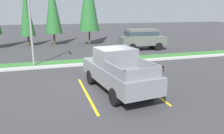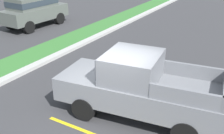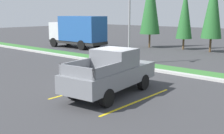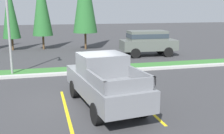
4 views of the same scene
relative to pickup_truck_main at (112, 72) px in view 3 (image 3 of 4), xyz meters
name	(u,v)px [view 3 (image 3 of 4)]	position (x,y,z in m)	size (l,w,h in m)	color
ground_plane	(111,88)	(-0.65, 0.71, -1.04)	(120.00, 120.00, 0.00)	#38383A
parking_line_near	(88,88)	(-1.54, -0.05, -1.04)	(0.12, 4.80, 0.01)	yellow
parking_line_far	(138,101)	(1.56, -0.05, -1.04)	(0.12, 4.80, 0.01)	yellow
curb_strip	(163,71)	(-0.65, 5.71, -0.97)	(56.00, 0.40, 0.15)	#B2B2AD
grass_median	(172,69)	(-0.65, 6.81, -1.01)	(56.00, 1.80, 0.06)	#387533
pickup_truck_main	(112,72)	(0.00, 0.00, 0.00)	(2.53, 5.42, 2.10)	black
cargo_truck_distant	(78,31)	(-14.29, 10.68, 0.81)	(6.88, 2.70, 3.40)	black
street_light	(128,13)	(-4.13, 6.44, 2.70)	(0.24, 1.49, 6.41)	gray
cypress_tree_leftmost	(151,2)	(-8.60, 16.01, 3.87)	(2.17, 2.17, 8.33)	brown
cypress_tree_left_inner	(185,13)	(-5.03, 16.93, 2.66)	(1.64, 1.64, 6.29)	brown
cypress_tree_center	(213,6)	(-2.17, 16.88, 3.31)	(1.92, 1.92, 7.40)	brown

